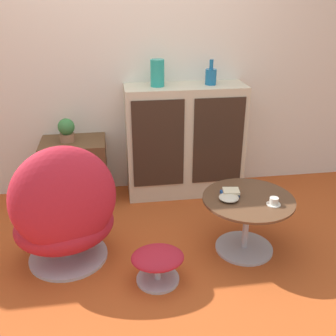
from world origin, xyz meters
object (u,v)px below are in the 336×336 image
at_px(sideboard, 185,141).
at_px(book_stack, 230,192).
at_px(egg_chair, 65,213).
at_px(teacup, 274,202).
at_px(bowl, 229,198).
at_px(coffee_table, 247,216).
at_px(tv_console, 76,171).
at_px(potted_plant, 67,130).
at_px(vase_leftmost, 157,73).
at_px(vase_inner_left, 211,76).
at_px(ottoman, 158,261).

distance_m(sideboard, book_stack, 0.96).
bearing_deg(egg_chair, book_stack, 1.61).
distance_m(teacup, bowl, 0.31).
bearing_deg(coffee_table, book_stack, 151.82).
bearing_deg(tv_console, sideboard, 0.98).
bearing_deg(bowl, potted_plant, 139.97).
bearing_deg(sideboard, bowl, -82.73).
xyz_separation_m(tv_console, teacup, (1.44, -1.11, 0.17)).
bearing_deg(coffee_table, vase_leftmost, 117.44).
bearing_deg(book_stack, vase_leftmost, 113.25).
xyz_separation_m(book_stack, bowl, (-0.03, -0.07, -0.00)).
distance_m(sideboard, coffee_table, 1.08).
xyz_separation_m(vase_inner_left, book_stack, (-0.07, -0.95, -0.65)).
height_order(tv_console, potted_plant, potted_plant).
height_order(potted_plant, bowl, potted_plant).
xyz_separation_m(egg_chair, coffee_table, (1.30, -0.03, -0.12)).
bearing_deg(vase_leftmost, coffee_table, -62.56).
bearing_deg(teacup, coffee_table, 140.06).
xyz_separation_m(sideboard, book_stack, (0.16, -0.95, -0.06)).
bearing_deg(vase_inner_left, tv_console, -179.02).
distance_m(vase_leftmost, book_stack, 1.25).
bearing_deg(bowl, teacup, -21.52).
xyz_separation_m(vase_inner_left, teacup, (0.19, -1.13, -0.65)).
bearing_deg(bowl, egg_chair, 178.34).
bearing_deg(ottoman, vase_inner_left, 63.23).
height_order(ottoman, teacup, teacup).
relative_size(vase_leftmost, potted_plant, 1.11).
height_order(tv_console, ottoman, tv_console).
bearing_deg(tv_console, coffee_table, -37.49).
xyz_separation_m(vase_leftmost, vase_inner_left, (0.47, -0.00, -0.04)).
distance_m(vase_leftmost, potted_plant, 0.93).
xyz_separation_m(ottoman, bowl, (0.55, 0.25, 0.30)).
xyz_separation_m(tv_console, vase_leftmost, (0.77, 0.02, 0.87)).
relative_size(ottoman, coffee_table, 0.54).
xyz_separation_m(vase_inner_left, potted_plant, (-1.29, -0.02, -0.43)).
distance_m(vase_inner_left, teacup, 1.32).
bearing_deg(teacup, egg_chair, 174.16).
bearing_deg(sideboard, teacup, -69.67).
bearing_deg(teacup, bowl, 158.48).
distance_m(tv_console, vase_leftmost, 1.16).
xyz_separation_m(sideboard, egg_chair, (-1.02, -0.98, -0.11)).
bearing_deg(vase_inner_left, teacup, -80.33).
bearing_deg(vase_inner_left, bowl, -95.37).
bearing_deg(ottoman, vase_leftmost, 82.50).
bearing_deg(vase_inner_left, vase_leftmost, 180.00).
relative_size(sideboard, vase_inner_left, 4.96).
relative_size(ottoman, bowl, 2.47).
relative_size(egg_chair, ottoman, 2.63).
bearing_deg(teacup, tv_console, 142.26).
height_order(egg_chair, book_stack, egg_chair).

